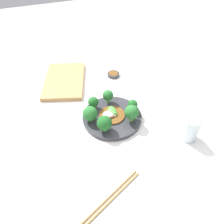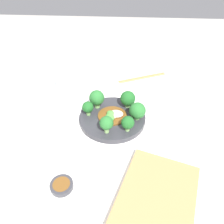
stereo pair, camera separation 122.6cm
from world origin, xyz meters
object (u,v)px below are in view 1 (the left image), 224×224
at_px(broccoli_north, 133,105).
at_px(stirfry_center, 111,114).
at_px(broccoli_west, 108,95).
at_px(broccoli_southeast, 104,123).
at_px(plate, 112,117).
at_px(broccoli_south, 90,114).
at_px(broccoli_northeast, 132,112).
at_px(drinking_glass, 190,129).
at_px(sauce_dish, 113,74).
at_px(chopsticks, 111,197).
at_px(broccoli_southwest, 93,102).
at_px(cutting_board, 64,80).

distance_m(broccoli_north, stirfry_center, 0.09).
bearing_deg(broccoli_west, broccoli_southeast, -25.04).
xyz_separation_m(plate, broccoli_south, (-0.01, -0.09, 0.05)).
height_order(broccoli_north, broccoli_northeast, broccoli_northeast).
distance_m(broccoli_north, drinking_glass, 0.24).
height_order(plate, drinking_glass, drinking_glass).
xyz_separation_m(broccoli_northeast, drinking_glass, (0.15, 0.17, -0.01)).
relative_size(broccoli_southeast, broccoli_south, 1.01).
bearing_deg(broccoli_southeast, sauce_dish, 153.76).
xyz_separation_m(stirfry_center, drinking_glass, (0.20, 0.24, 0.02)).
bearing_deg(broccoli_southeast, broccoli_south, -153.63).
height_order(broccoli_west, drinking_glass, drinking_glass).
relative_size(broccoli_north, chopsticks, 0.24).
bearing_deg(drinking_glass, broccoli_south, -122.16).
height_order(drinking_glass, sauce_dish, drinking_glass).
relative_size(broccoli_southwest, chopsticks, 0.25).
bearing_deg(broccoli_northeast, sauce_dish, 170.56).
height_order(broccoli_southeast, broccoli_northeast, broccoli_northeast).
distance_m(broccoli_west, broccoli_southwest, 0.07).
relative_size(broccoli_southeast, drinking_glass, 0.68).
bearing_deg(drinking_glass, broccoli_southwest, -132.58).
xyz_separation_m(broccoli_southwest, chopsticks, (0.39, -0.07, -0.05)).
height_order(broccoli_north, sauce_dish, broccoli_north).
bearing_deg(broccoli_southwest, stirfry_center, 39.24).
xyz_separation_m(broccoli_southeast, stirfry_center, (-0.07, 0.05, -0.03)).
relative_size(broccoli_north, drinking_glass, 0.57).
xyz_separation_m(broccoli_northeast, broccoli_southwest, (-0.12, -0.12, -0.01)).
xyz_separation_m(plate, stirfry_center, (-0.00, -0.00, 0.02)).
distance_m(broccoli_northeast, cutting_board, 0.43).
height_order(broccoli_southwest, chopsticks, broccoli_southwest).
relative_size(plate, broccoli_north, 4.35).
bearing_deg(broccoli_south, broccoli_northeast, 68.98).
distance_m(plate, drinking_glass, 0.31).
relative_size(drinking_glass, chopsticks, 0.43).
xyz_separation_m(broccoli_southeast, cutting_board, (-0.39, -0.08, -0.05)).
relative_size(broccoli_northeast, stirfry_center, 0.69).
height_order(plate, cutting_board, cutting_board).
bearing_deg(plate, broccoli_southeast, -40.80).
bearing_deg(chopsticks, broccoli_northeast, 144.77).
bearing_deg(broccoli_west, cutting_board, -149.29).
distance_m(broccoli_southeast, broccoli_north, 0.16).
bearing_deg(broccoli_northeast, stirfry_center, -130.72).
xyz_separation_m(broccoli_northeast, stirfry_center, (-0.06, -0.06, -0.03)).
bearing_deg(broccoli_west, drinking_glass, 38.23).
xyz_separation_m(stirfry_center, sauce_dish, (-0.29, 0.12, -0.02)).
distance_m(broccoli_southeast, sauce_dish, 0.40).
bearing_deg(chopsticks, drinking_glass, 108.28).
bearing_deg(stirfry_center, broccoli_northeast, 49.28).
bearing_deg(plate, broccoli_northeast, 50.07).
distance_m(drinking_glass, chopsticks, 0.38).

